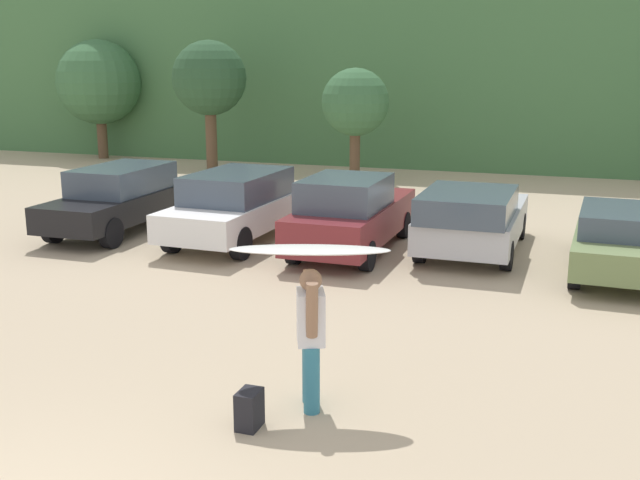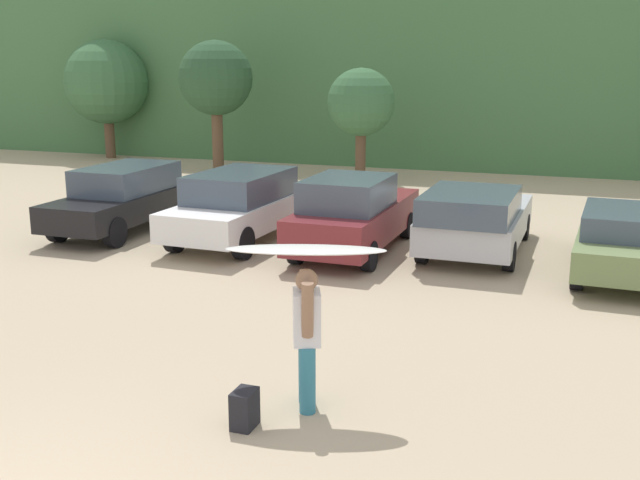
# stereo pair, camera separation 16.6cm
# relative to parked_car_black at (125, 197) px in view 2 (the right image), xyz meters

# --- Properties ---
(hillside_ridge) EXTENTS (108.00, 12.00, 8.46)m
(hillside_ridge) POSITION_rel_parked_car_black_xyz_m (5.77, 18.61, 3.40)
(hillside_ridge) COLOR #427042
(hillside_ridge) RESTS_ON ground_plane
(tree_far_left) EXTENTS (3.45, 3.45, 4.87)m
(tree_far_left) POSITION_rel_parked_car_black_xyz_m (-8.56, 11.73, 2.30)
(tree_far_left) COLOR brown
(tree_far_left) RESTS_ON ground_plane
(tree_left) EXTENTS (2.68, 2.68, 4.76)m
(tree_left) POSITION_rel_parked_car_black_xyz_m (-2.39, 9.60, 2.54)
(tree_left) COLOR brown
(tree_left) RESTS_ON ground_plane
(tree_center) EXTENTS (2.27, 2.27, 3.81)m
(tree_center) POSITION_rel_parked_car_black_xyz_m (3.21, 9.22, 1.81)
(tree_center) COLOR brown
(tree_center) RESTS_ON ground_plane
(parked_car_black) EXTENTS (1.75, 4.63, 1.58)m
(parked_car_black) POSITION_rel_parked_car_black_xyz_m (0.00, 0.00, 0.00)
(parked_car_black) COLOR black
(parked_car_black) RESTS_ON ground_plane
(parked_car_white) EXTENTS (2.02, 4.73, 1.61)m
(parked_car_white) POSITION_rel_parked_car_black_xyz_m (3.13, -0.00, 0.02)
(parked_car_white) COLOR white
(parked_car_white) RESTS_ON ground_plane
(parked_car_maroon) EXTENTS (1.82, 4.65, 1.69)m
(parked_car_maroon) POSITION_rel_parked_car_black_xyz_m (5.88, -0.14, 0.00)
(parked_car_maroon) COLOR maroon
(parked_car_maroon) RESTS_ON ground_plane
(parked_car_silver) EXTENTS (1.99, 4.52, 1.47)m
(parked_car_silver) POSITION_rel_parked_car_black_xyz_m (8.39, 0.56, -0.05)
(parked_car_silver) COLOR silver
(parked_car_silver) RESTS_ON ground_plane
(parked_car_olive_green) EXTENTS (2.06, 4.66, 1.32)m
(parked_car_olive_green) POSITION_rel_parked_car_black_xyz_m (11.47, -0.05, -0.12)
(parked_car_olive_green) COLOR #6B7F4C
(parked_car_olive_green) RESTS_ON ground_plane
(person_adult) EXTENTS (0.46, 0.76, 1.74)m
(person_adult) POSITION_rel_parked_car_black_xyz_m (7.62, -7.62, 0.15)
(person_adult) COLOR teal
(person_adult) RESTS_ON ground_plane
(surfboard_white) EXTENTS (1.99, 1.07, 0.08)m
(surfboard_white) POSITION_rel_parked_car_black_xyz_m (7.56, -7.48, 1.10)
(surfboard_white) COLOR white
(backpack_dropped) EXTENTS (0.24, 0.34, 0.45)m
(backpack_dropped) POSITION_rel_parked_car_black_xyz_m (7.14, -8.36, -0.61)
(backpack_dropped) COLOR black
(backpack_dropped) RESTS_ON ground_plane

